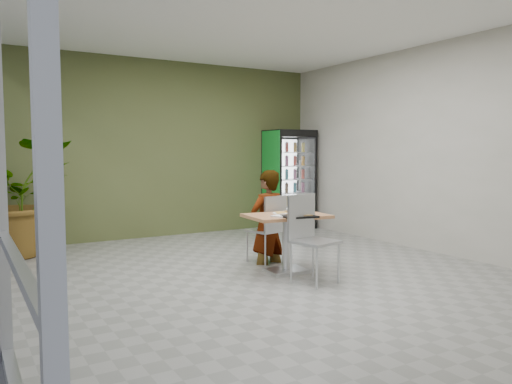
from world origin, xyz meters
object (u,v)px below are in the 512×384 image
(chair_far, at_px, (270,224))
(beverage_fridge, at_px, (289,179))
(seated_woman, at_px, (267,227))
(cafeteria_tray, at_px, (299,216))
(potted_plant, at_px, (15,198))
(dining_table, at_px, (287,231))
(soda_cup, at_px, (302,207))
(chair_near, at_px, (308,231))

(chair_far, bearing_deg, beverage_fridge, -142.41)
(chair_far, bearing_deg, seated_woman, -77.13)
(cafeteria_tray, distance_m, beverage_fridge, 4.04)
(chair_far, height_order, potted_plant, potted_plant)
(seated_woman, xyz_separation_m, potted_plant, (-2.98, 2.26, 0.36))
(chair_far, bearing_deg, dining_table, 65.87)
(dining_table, height_order, cafeteria_tray, cafeteria_tray)
(cafeteria_tray, xyz_separation_m, beverage_fridge, (2.18, 3.40, 0.23))
(dining_table, distance_m, cafeteria_tray, 0.39)
(seated_woman, relative_size, soda_cup, 10.19)
(dining_table, distance_m, chair_far, 0.57)
(seated_woman, bearing_deg, chair_far, 102.87)
(chair_near, bearing_deg, potted_plant, 118.31)
(seated_woman, xyz_separation_m, cafeteria_tray, (-0.11, -0.92, 0.26))
(dining_table, bearing_deg, seated_woman, 82.20)
(potted_plant, bearing_deg, soda_cup, -41.86)
(cafeteria_tray, bearing_deg, dining_table, 85.74)
(chair_near, xyz_separation_m, seated_woman, (0.11, 1.11, -0.11))
(soda_cup, bearing_deg, potted_plant, 138.14)
(soda_cup, distance_m, beverage_fridge, 3.60)
(dining_table, relative_size, soda_cup, 6.73)
(dining_table, height_order, chair_far, chair_far)
(dining_table, distance_m, soda_cup, 0.39)
(potted_plant, bearing_deg, dining_table, -44.63)
(seated_woman, xyz_separation_m, soda_cup, (0.18, -0.57, 0.33))
(chair_far, distance_m, chair_near, 1.07)
(chair_far, bearing_deg, potted_plant, -50.87)
(potted_plant, bearing_deg, seated_woman, -37.13)
(dining_table, xyz_separation_m, soda_cup, (0.26, 0.03, 0.29))
(chair_far, height_order, beverage_fridge, beverage_fridge)
(beverage_fridge, relative_size, potted_plant, 1.15)
(chair_near, xyz_separation_m, potted_plant, (-2.87, 3.36, 0.25))
(potted_plant, bearing_deg, chair_far, -37.48)
(soda_cup, bearing_deg, dining_table, -172.58)
(chair_near, distance_m, potted_plant, 4.43)
(beverage_fridge, distance_m, potted_plant, 5.06)
(soda_cup, bearing_deg, chair_far, 106.18)
(soda_cup, bearing_deg, seated_woman, 107.05)
(chair_near, distance_m, cafeteria_tray, 0.24)
(chair_far, relative_size, cafeteria_tray, 2.33)
(chair_near, height_order, cafeteria_tray, chair_near)
(beverage_fridge, bearing_deg, cafeteria_tray, -120.58)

